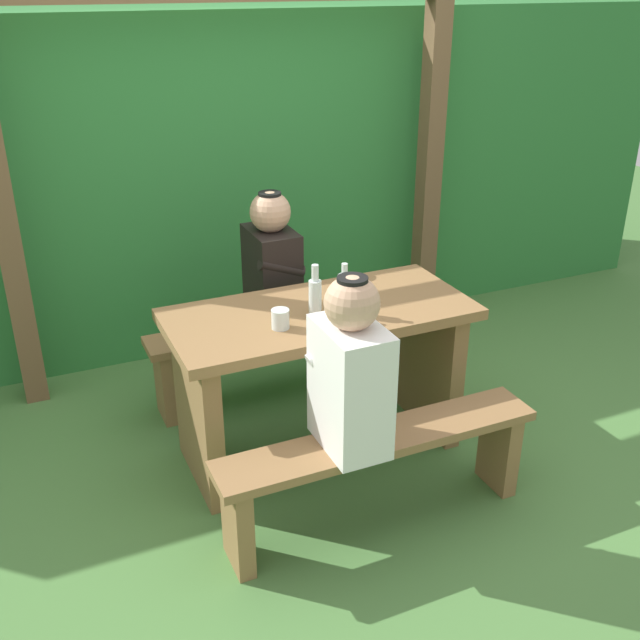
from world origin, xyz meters
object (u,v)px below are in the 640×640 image
(picnic_table, at_px, (320,357))
(person_black_coat, at_px, (272,265))
(person_white_shirt, at_px, (350,371))
(cell_phone, at_px, (352,296))
(bottle_left, at_px, (315,296))
(bench_near, at_px, (379,460))
(bottle_right, at_px, (344,293))
(drinking_glass, at_px, (280,319))
(bench_far, at_px, (276,342))

(picnic_table, xyz_separation_m, person_black_coat, (-0.01, 0.59, 0.26))
(person_black_coat, bearing_deg, person_white_shirt, -96.29)
(person_white_shirt, height_order, cell_phone, person_white_shirt)
(person_black_coat, distance_m, bottle_left, 0.66)
(picnic_table, relative_size, person_black_coat, 1.95)
(picnic_table, relative_size, bench_near, 1.00)
(bottle_left, xyz_separation_m, bottle_right, (0.13, -0.03, 0.00))
(picnic_table, distance_m, bottle_right, 0.36)
(picnic_table, height_order, bottle_left, bottle_left)
(bench_near, height_order, cell_phone, cell_phone)
(bottle_left, distance_m, cell_phone, 0.30)
(bench_near, distance_m, person_white_shirt, 0.48)
(cell_phone, bearing_deg, bottle_left, -139.35)
(picnic_table, relative_size, person_white_shirt, 1.95)
(drinking_glass, xyz_separation_m, cell_phone, (0.43, 0.18, -0.04))
(bottle_right, bearing_deg, bottle_left, 166.56)
(bench_far, xyz_separation_m, cell_phone, (0.20, -0.53, 0.45))
(bottle_left, xyz_separation_m, cell_phone, (0.25, 0.13, -0.09))
(drinking_glass, height_order, bottle_left, bottle_left)
(bottle_left, bearing_deg, bench_far, 85.63)
(person_white_shirt, bearing_deg, person_black_coat, 83.71)
(drinking_glass, relative_size, cell_phone, 0.62)
(bench_far, distance_m, person_white_shirt, 1.28)
(picnic_table, relative_size, cell_phone, 10.00)
(bench_near, bearing_deg, bottle_right, 81.26)
(bench_near, bearing_deg, cell_phone, 73.40)
(bench_near, height_order, bottle_right, bottle_right)
(bench_far, xyz_separation_m, person_black_coat, (-0.01, -0.00, 0.46))
(bench_far, distance_m, drinking_glass, 0.89)
(drinking_glass, distance_m, cell_phone, 0.47)
(picnic_table, xyz_separation_m, bottle_right, (0.08, -0.09, 0.34))
(bench_near, xyz_separation_m, person_black_coat, (-0.01, 1.19, 0.46))
(person_white_shirt, relative_size, bottle_left, 2.95)
(person_white_shirt, height_order, drinking_glass, person_white_shirt)
(bench_far, bearing_deg, drinking_glass, -108.49)
(bench_near, relative_size, bottle_right, 5.83)
(bottle_left, height_order, cell_phone, bottle_left)
(bench_far, distance_m, cell_phone, 0.72)
(bottle_right, height_order, cell_phone, bottle_right)
(person_black_coat, bearing_deg, cell_phone, -68.40)
(bench_near, bearing_deg, drinking_glass, 116.00)
(bottle_left, bearing_deg, bottle_right, -13.44)
(picnic_table, distance_m, bench_far, 0.63)
(picnic_table, xyz_separation_m, bench_near, (0.00, -0.60, -0.20))
(bench_far, height_order, drinking_glass, drinking_glass)
(person_white_shirt, distance_m, cell_phone, 0.74)
(person_black_coat, xyz_separation_m, bottle_right, (0.09, -0.68, 0.09))
(person_black_coat, bearing_deg, bottle_right, -82.79)
(bench_near, xyz_separation_m, drinking_glass, (-0.24, 0.48, 0.49))
(bench_far, bearing_deg, person_white_shirt, -96.68)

